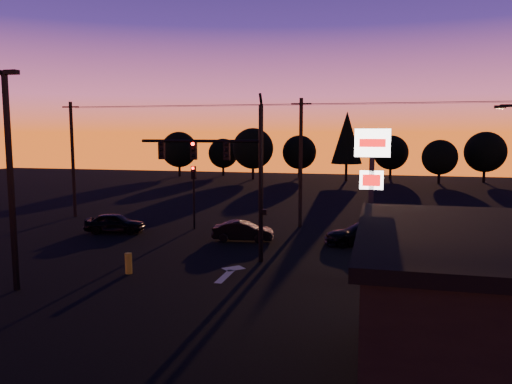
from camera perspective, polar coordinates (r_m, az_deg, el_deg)
ground at (r=22.74m, az=-5.55°, el=-10.19°), size 120.00×120.00×0.00m
lane_arrow at (r=24.11m, az=-3.08°, el=-9.17°), size 1.20×3.10×0.01m
traffic_signal_mast at (r=25.63m, az=-2.93°, el=3.00°), size 6.79×0.52×8.58m
secondary_signal at (r=34.47m, az=-7.13°, el=0.48°), size 0.30×0.31×4.35m
parking_lot_light at (r=22.94m, az=-26.33°, el=2.68°), size 1.25×0.30×9.14m
pylon_sign at (r=22.07m, az=13.08°, el=2.15°), size 1.50×0.28×6.80m
utility_pole_0 at (r=41.66m, az=-20.21°, el=3.59°), size 1.40×0.26×9.00m
utility_pole_1 at (r=34.96m, az=5.12°, el=3.44°), size 1.40×0.26×9.00m
power_wires at (r=34.95m, az=5.19°, el=9.96°), size 36.00×1.22×0.07m
bollard at (r=24.52m, az=-14.36°, el=-7.91°), size 0.33×0.33×0.99m
tree_0 at (r=76.38m, az=-8.77°, el=4.82°), size 5.36×5.36×6.74m
tree_1 at (r=77.16m, az=-3.78°, el=4.44°), size 4.54×4.54×5.71m
tree_2 at (r=70.68m, az=-0.35°, el=4.99°), size 5.77×5.78×7.26m
tree_3 at (r=73.43m, az=4.98°, el=4.55°), size 4.95×4.95×6.22m
tree_4 at (r=69.64m, az=10.34°, el=6.13°), size 4.18×4.18×9.50m
tree_5 at (r=74.58m, az=15.16°, el=4.37°), size 4.95×4.95×6.22m
tree_6 at (r=69.01m, az=20.26°, el=3.75°), size 4.54×4.54×5.71m
tree_7 at (r=72.86m, az=24.72°, el=4.18°), size 5.36×5.36×6.74m
car_left at (r=34.48m, az=-15.83°, el=-3.43°), size 4.09×2.20×1.32m
car_mid at (r=30.75m, az=-1.49°, el=-4.49°), size 3.84×1.73×1.22m
car_right at (r=30.37m, az=12.18°, el=-4.66°), size 5.00×3.18×1.35m
suv_parked at (r=17.86m, az=24.19°, el=-13.26°), size 3.03×5.28×1.39m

